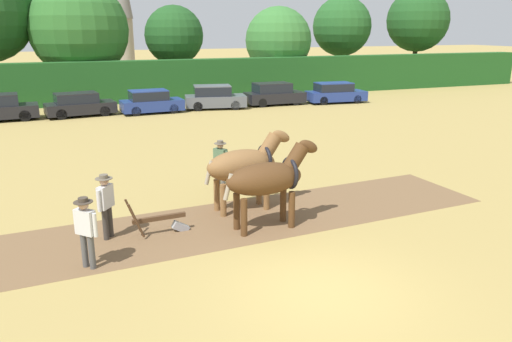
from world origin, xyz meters
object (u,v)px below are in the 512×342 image
tree_center_right (278,40)px  parked_car_center (151,102)px  farmer_at_plow (106,201)px  parked_car_far_right (335,93)px  plow (164,222)px  parked_car_right (274,94)px  parked_car_center_left (79,105)px  tree_center_left (79,30)px  farmer_onlooker_left (86,227)px  tree_right (342,27)px  farmer_beside_team (221,161)px  church_spire (123,9)px  draft_horse_lead_right (245,165)px  draft_horse_lead_left (268,179)px  parked_car_center_right (214,98)px  tree_far_right (418,20)px  tree_center (174,35)px

tree_center_right → parked_car_center: 15.47m
farmer_at_plow → parked_car_far_right: (17.81, 19.16, -0.31)m
plow → farmer_at_plow: 1.60m
parked_car_right → parked_car_center_left: bearing=179.6°
parked_car_center_left → parked_car_right: 13.05m
tree_center_left → farmer_onlooker_left: bearing=-93.0°
tree_right → farmer_at_plow: 37.98m
farmer_beside_team → plow: bearing=-158.9°
tree_right → parked_car_right: (-10.76, -9.21, -4.63)m
church_spire → plow: 51.55m
parked_car_center_left → parked_car_right: (13.05, -0.08, 0.04)m
tree_center_left → draft_horse_lead_right: 28.08m
draft_horse_lead_left → plow: 3.00m
tree_center_right → parked_car_center_right: 12.09m
farmer_beside_team → farmer_onlooker_left: 6.47m
tree_center_left → parked_car_center_right: (7.84, -8.66, -4.39)m
tree_center_left → church_spire: size_ratio=0.63×
parked_car_center → draft_horse_lead_left: bearing=-94.1°
draft_horse_lead_right → farmer_beside_team: size_ratio=1.69×
draft_horse_lead_left → parked_car_center_right: (4.69, 20.57, -0.66)m
tree_center_left → parked_car_center: size_ratio=2.23×
tree_center_right → draft_horse_lead_right: bearing=-115.6°
tree_center_left → farmer_beside_team: 25.90m
tree_center_right → tree_far_right: 14.91m
tree_center_left → tree_right: size_ratio=1.09×
tree_center_right → tree_right: (6.95, 1.24, 1.15)m
draft_horse_lead_right → parked_car_center: size_ratio=0.71×
farmer_at_plow → draft_horse_lead_right: bearing=47.4°
draft_horse_lead_left → farmer_onlooker_left: 4.79m
tree_center → church_spire: size_ratio=0.50×
draft_horse_lead_right → tree_far_right: bearing=41.7°
parked_car_center_right → parked_car_far_right: parked_car_center_right is taller
plow → parked_car_center_left: 20.21m
farmer_at_plow → farmer_beside_team: 5.00m
parked_car_center → tree_center: bearing=64.7°
tree_right → parked_car_center: tree_right is taller
tree_center_right → parked_car_far_right: bearing=-85.1°
farmer_onlooker_left → parked_car_center_right: size_ratio=0.39×
tree_right → farmer_at_plow: bearing=-129.6°
draft_horse_lead_left → tree_far_right: bearing=43.3°
tree_right → plow: size_ratio=4.87×
tree_center_right → parked_car_center_left: tree_center_right is taller
parked_car_center_right → parked_car_far_right: size_ratio=0.98×
parked_car_center_left → parked_car_right: bearing=-8.2°
farmer_at_plow → tree_center: bearing=111.4°
draft_horse_lead_right → farmer_beside_team: bearing=88.1°
farmer_beside_team → farmer_at_plow: bearing=-173.3°
church_spire → draft_horse_lead_left: church_spire is taller
farmer_onlooker_left → draft_horse_lead_right: bearing=-16.5°
parked_car_center_left → parked_car_center_right: 8.62m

